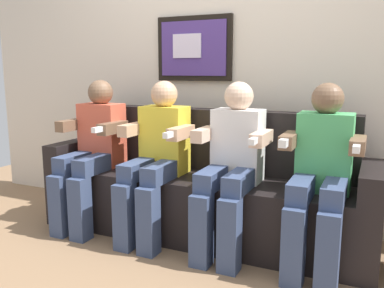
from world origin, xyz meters
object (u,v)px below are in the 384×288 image
object	(u,v)px
person_rightmost	(321,170)
person_leftmost	(93,148)
person_left_center	(157,154)
couch	(202,193)
person_right_center	(232,161)

from	to	relation	value
person_rightmost	person_leftmost	bearing A→B (deg)	179.98
person_left_center	person_rightmost	bearing A→B (deg)	-0.02
couch	person_rightmost	bearing A→B (deg)	-11.51
person_rightmost	person_left_center	bearing A→B (deg)	179.98
couch	person_left_center	world-z (taller)	person_left_center
couch	person_rightmost	world-z (taller)	person_rightmost
person_left_center	person_rightmost	world-z (taller)	same
person_leftmost	person_left_center	distance (m)	0.55
person_right_center	person_left_center	bearing A→B (deg)	180.00
person_leftmost	person_left_center	bearing A→B (deg)	0.00
person_right_center	couch	bearing A→B (deg)	148.69
person_leftmost	person_left_center	size ratio (longest dim) A/B	1.00
person_leftmost	person_right_center	world-z (taller)	same
person_rightmost	couch	bearing A→B (deg)	168.49
couch	person_right_center	distance (m)	0.44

